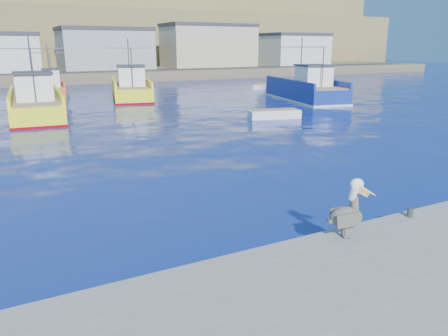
% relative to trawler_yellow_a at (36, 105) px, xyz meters
% --- Properties ---
extents(ground, '(260.00, 260.00, 0.00)m').
position_rel_trawler_yellow_a_xyz_m(ground, '(5.23, -26.66, -1.06)').
color(ground, '#081360').
rests_on(ground, ground).
extents(dock_bollards, '(36.20, 0.20, 0.30)m').
position_rel_trawler_yellow_a_xyz_m(dock_bollards, '(5.83, -30.06, -0.41)').
color(dock_bollards, '#4C4C4C').
rests_on(dock_bollards, dock).
extents(far_shore, '(200.00, 81.00, 24.00)m').
position_rel_trawler_yellow_a_xyz_m(far_shore, '(5.23, 82.55, 7.92)').
color(far_shore, brown).
rests_on(far_shore, ground).
extents(trawler_yellow_a, '(5.34, 11.90, 6.56)m').
position_rel_trawler_yellow_a_xyz_m(trawler_yellow_a, '(0.00, 0.00, 0.00)').
color(trawler_yellow_a, '#FAF31C').
rests_on(trawler_yellow_a, ground).
extents(trawler_yellow_b, '(6.24, 11.88, 6.52)m').
position_rel_trawler_yellow_a_xyz_m(trawler_yellow_b, '(10.63, 9.32, -0.02)').
color(trawler_yellow_b, '#FAF31C').
rests_on(trawler_yellow_b, ground).
extents(trawler_blue, '(6.47, 12.76, 6.63)m').
position_rel_trawler_yellow_a_xyz_m(trawler_blue, '(26.99, -0.75, 0.03)').
color(trawler_blue, navy).
rests_on(trawler_blue, ground).
extents(boat_orange, '(3.59, 6.96, 5.89)m').
position_rel_trawler_yellow_a_xyz_m(boat_orange, '(3.29, 17.47, -0.09)').
color(boat_orange, '#EB561D').
rests_on(boat_orange, ground).
extents(skiff_mid, '(4.38, 2.46, 0.90)m').
position_rel_trawler_yellow_a_xyz_m(skiff_mid, '(17.07, -9.37, -0.77)').
color(skiff_mid, silver).
rests_on(skiff_mid, ground).
extents(skiff_far, '(3.50, 3.64, 0.82)m').
position_rel_trawler_yellow_a_xyz_m(skiff_far, '(29.59, 12.53, -0.80)').
color(skiff_far, silver).
rests_on(skiff_far, ground).
extents(pelican, '(1.37, 0.85, 1.73)m').
position_rel_trawler_yellow_a_xyz_m(pelican, '(5.38, -30.27, 0.18)').
color(pelican, '#595451').
rests_on(pelican, dock).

